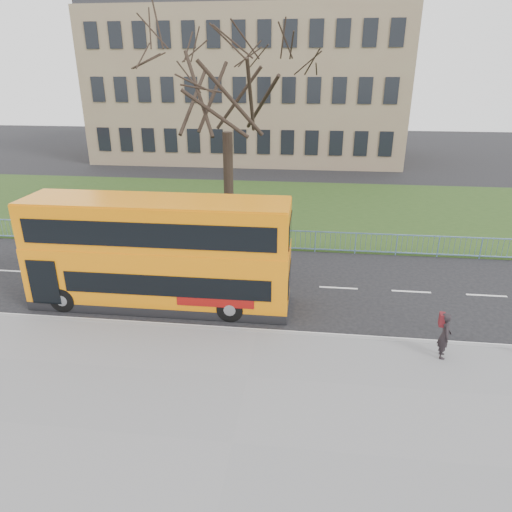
# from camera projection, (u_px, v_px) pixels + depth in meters

# --- Properties ---
(ground) EXTENTS (120.00, 120.00, 0.00)m
(ground) POSITION_uv_depth(u_px,v_px,m) (262.00, 312.00, 17.36)
(ground) COLOR black
(ground) RESTS_ON ground
(pavement) EXTENTS (80.00, 10.50, 0.12)m
(pavement) POSITION_uv_depth(u_px,v_px,m) (232.00, 445.00, 11.13)
(pavement) COLOR slate
(pavement) RESTS_ON ground
(kerb) EXTENTS (80.00, 0.20, 0.14)m
(kerb) POSITION_uv_depth(u_px,v_px,m) (257.00, 332.00, 15.91)
(kerb) COLOR gray
(kerb) RESTS_ON ground
(grass_verge) EXTENTS (80.00, 15.40, 0.08)m
(grass_verge) POSITION_uv_depth(u_px,v_px,m) (285.00, 208.00, 30.51)
(grass_verge) COLOR #223B15
(grass_verge) RESTS_ON ground
(guard_railing) EXTENTS (40.00, 0.12, 1.10)m
(guard_railing) POSITION_uv_depth(u_px,v_px,m) (276.00, 240.00, 23.23)
(guard_railing) COLOR #668AB6
(guard_railing) RESTS_ON ground
(bare_tree) EXTENTS (8.97, 8.97, 12.82)m
(bare_tree) POSITION_uv_depth(u_px,v_px,m) (227.00, 112.00, 24.46)
(bare_tree) COLOR black
(bare_tree) RESTS_ON grass_verge
(civic_building) EXTENTS (30.00, 15.00, 14.00)m
(civic_building) POSITION_uv_depth(u_px,v_px,m) (250.00, 87.00, 47.50)
(civic_building) COLOR #876D55
(civic_building) RESTS_ON ground
(yellow_bus) EXTENTS (9.93, 2.42, 4.16)m
(yellow_bus) POSITION_uv_depth(u_px,v_px,m) (159.00, 251.00, 17.23)
(yellow_bus) COLOR orange
(yellow_bus) RESTS_ON ground
(pedestrian) EXTENTS (0.44, 0.61, 1.54)m
(pedestrian) POSITION_uv_depth(u_px,v_px,m) (445.00, 335.00, 14.19)
(pedestrian) COLOR black
(pedestrian) RESTS_ON pavement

